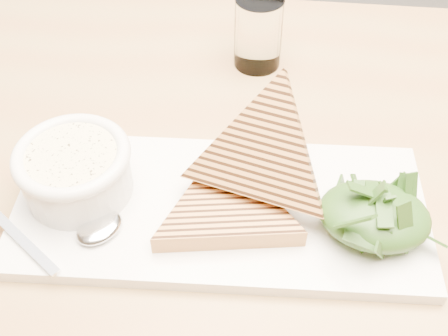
% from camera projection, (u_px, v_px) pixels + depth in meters
% --- Properties ---
extents(table_top, '(1.40, 1.00, 0.04)m').
position_uv_depth(table_top, '(314.00, 230.00, 0.61)').
color(table_top, '#997645').
rests_on(table_top, ground).
extents(table_leg_bl, '(0.06, 0.06, 0.71)m').
position_uv_depth(table_leg_bl, '(30.00, 148.00, 1.23)').
color(table_leg_bl, '#997645').
rests_on(table_leg_bl, ground).
extents(platter, '(0.45, 0.25, 0.02)m').
position_uv_depth(platter, '(220.00, 209.00, 0.59)').
color(platter, white).
rests_on(platter, table_top).
extents(soup_bowl, '(0.11, 0.11, 0.04)m').
position_uv_depth(soup_bowl, '(77.00, 175.00, 0.59)').
color(soup_bowl, white).
rests_on(soup_bowl, platter).
extents(soup, '(0.10, 0.10, 0.01)m').
position_uv_depth(soup, '(72.00, 157.00, 0.57)').
color(soup, beige).
rests_on(soup, soup_bowl).
extents(bowl_rim, '(0.12, 0.12, 0.01)m').
position_uv_depth(bowl_rim, '(71.00, 155.00, 0.56)').
color(bowl_rim, white).
rests_on(bowl_rim, soup_bowl).
extents(sandwich_flat, '(0.21, 0.21, 0.02)m').
position_uv_depth(sandwich_flat, '(227.00, 208.00, 0.57)').
color(sandwich_flat, '#B77A3D').
rests_on(sandwich_flat, platter).
extents(sandwich_lean, '(0.20, 0.22, 0.19)m').
position_uv_depth(sandwich_lean, '(263.00, 155.00, 0.56)').
color(sandwich_lean, '#B77A3D').
rests_on(sandwich_lean, sandwich_flat).
extents(salad_base, '(0.11, 0.09, 0.04)m').
position_uv_depth(salad_base, '(374.00, 216.00, 0.55)').
color(salad_base, black).
rests_on(salad_base, platter).
extents(arugula_pile, '(0.11, 0.10, 0.05)m').
position_uv_depth(arugula_pile, '(376.00, 212.00, 0.55)').
color(arugula_pile, '#375B1E').
rests_on(arugula_pile, platter).
extents(spoon_bowl, '(0.06, 0.06, 0.01)m').
position_uv_depth(spoon_bowl, '(99.00, 228.00, 0.56)').
color(spoon_bowl, silver).
rests_on(spoon_bowl, platter).
extents(spoon_handle, '(0.11, 0.07, 0.00)m').
position_uv_depth(spoon_handle, '(18.00, 237.00, 0.55)').
color(spoon_handle, silver).
rests_on(spoon_handle, platter).
extents(glass_near, '(0.06, 0.06, 0.10)m').
position_uv_depth(glass_near, '(258.00, 33.00, 0.75)').
color(glass_near, white).
rests_on(glass_near, table_top).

